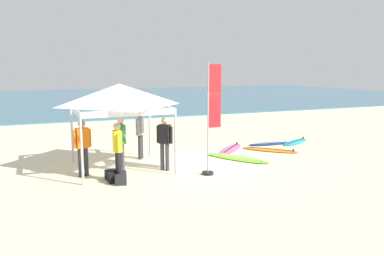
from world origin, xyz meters
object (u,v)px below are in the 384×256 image
at_px(person_green, 121,140).
at_px(person_orange, 82,144).
at_px(surfboard_cyan, 296,142).
at_px(gear_bag_near_tent, 121,178).
at_px(surfboard_lime, 237,158).
at_px(person_yellow, 118,148).
at_px(surfboard_orange, 270,150).
at_px(surfboard_navy, 270,143).
at_px(surfboard_pink, 231,149).
at_px(banner_flag, 211,124).
at_px(person_grey, 140,132).
at_px(gear_bag_by_pole, 112,176).
at_px(person_black, 165,140).
at_px(canopy_tent, 119,95).

relative_size(person_green, person_orange, 1.00).
bearing_deg(surfboard_cyan, person_green, -168.73).
distance_m(person_green, gear_bag_near_tent, 1.59).
relative_size(surfboard_lime, person_yellow, 1.49).
bearing_deg(gear_bag_near_tent, person_yellow, 99.19).
relative_size(surfboard_orange, person_green, 1.18).
bearing_deg(surfboard_navy, surfboard_pink, -171.88).
xyz_separation_m(surfboard_cyan, banner_flag, (-5.56, -3.07, 1.54)).
relative_size(surfboard_lime, person_orange, 1.49).
distance_m(surfboard_navy, person_grey, 5.89).
bearing_deg(person_green, surfboard_pink, 16.89).
xyz_separation_m(surfboard_cyan, person_orange, (-9.22, -1.82, 0.95)).
bearing_deg(person_green, surfboard_cyan, 11.27).
bearing_deg(surfboard_pink, person_grey, -178.18).
height_order(surfboard_pink, surfboard_cyan, same).
xyz_separation_m(surfboard_pink, gear_bag_by_pole, (-5.22, -2.47, 0.10)).
xyz_separation_m(person_black, gear_bag_by_pole, (-1.77, -0.53, -0.85)).
height_order(surfboard_lime, gear_bag_by_pole, gear_bag_by_pole).
height_order(person_grey, gear_bag_by_pole, person_grey).
bearing_deg(surfboard_orange, canopy_tent, -176.40).
bearing_deg(gear_bag_by_pole, person_green, 64.25).
height_order(surfboard_pink, person_black, person_black).
bearing_deg(surfboard_orange, gear_bag_by_pole, -165.59).
xyz_separation_m(surfboard_orange, person_grey, (-5.08, 0.67, 0.95)).
bearing_deg(person_orange, person_yellow, -46.09).
xyz_separation_m(surfboard_cyan, person_green, (-8.01, -1.60, 0.95)).
bearing_deg(person_grey, person_orange, -144.79).
bearing_deg(person_grey, gear_bag_near_tent, -116.19).
relative_size(person_orange, banner_flag, 0.50).
distance_m(surfboard_orange, surfboard_pink, 1.55).
relative_size(surfboard_orange, person_yellow, 1.18).
bearing_deg(surfboard_cyan, gear_bag_by_pole, -162.78).
bearing_deg(person_orange, surfboard_lime, 1.88).
height_order(person_grey, person_yellow, same).
height_order(surfboard_navy, person_grey, person_grey).
bearing_deg(person_grey, gear_bag_by_pole, -122.05).
height_order(person_green, person_orange, same).
xyz_separation_m(surfboard_pink, person_grey, (-3.75, -0.12, 0.95)).
distance_m(person_green, person_black, 1.37).
bearing_deg(surfboard_lime, banner_flag, -140.15).
xyz_separation_m(person_yellow, banner_flag, (2.79, -0.35, 0.59)).
xyz_separation_m(person_grey, gear_bag_by_pole, (-1.47, -2.35, -0.85)).
bearing_deg(surfboard_cyan, surfboard_navy, 174.09).
xyz_separation_m(person_grey, person_black, (0.30, -1.83, 0.00)).
bearing_deg(surfboard_cyan, canopy_tent, -170.51).
relative_size(surfboard_orange, surfboard_lime, 0.79).
height_order(surfboard_lime, person_grey, person_grey).
distance_m(canopy_tent, person_orange, 1.94).
bearing_deg(surfboard_navy, surfboard_orange, -123.74).
distance_m(person_green, person_grey, 1.63).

